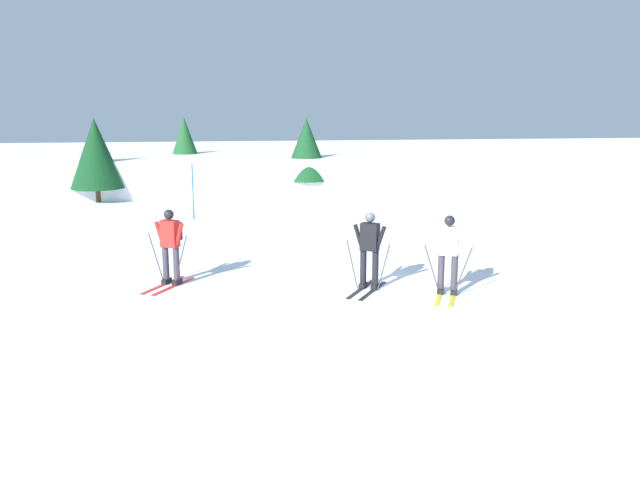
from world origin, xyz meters
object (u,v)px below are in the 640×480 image
trail_marker_pole (193,192)px  skier_black (370,246)px  skier_white (449,251)px  skier_red (171,243)px  conifer_far_right (96,153)px  conifer_far_left (185,146)px  conifer_far_centre (306,149)px

trail_marker_pole → skier_black: bearing=-67.0°
skier_white → trail_marker_pole: (-5.68, 10.41, 0.03)m
skier_red → conifer_far_right: bearing=105.8°
skier_white → conifer_far_left: size_ratio=0.50×
skier_white → skier_black: size_ratio=1.00×
skier_black → conifer_far_right: conifer_far_right is taller
skier_black → skier_red: size_ratio=1.00×
skier_black → conifer_far_left: conifer_far_left is taller
skier_white → skier_red: 6.12m
conifer_far_right → conifer_far_centre: conifer_far_right is taller
skier_red → conifer_far_right: 14.15m
skier_black → conifer_far_centre: conifer_far_centre is taller
trail_marker_pole → conifer_far_right: size_ratio=0.57×
conifer_far_left → conifer_far_centre: size_ratio=1.00×
skier_black → skier_red: bearing=166.6°
skier_white → skier_red: bearing=163.8°
conifer_far_right → skier_black: bearing=-60.7°
skier_red → conifer_far_left: conifer_far_left is taller
skier_white → trail_marker_pole: 11.86m
conifer_far_left → skier_red: bearing=-88.5°
trail_marker_pole → skier_white: bearing=-61.4°
skier_white → conifer_far_right: bearing=122.5°
skier_black → conifer_far_right: size_ratio=0.50×
skier_red → conifer_far_left: 17.64m
skier_white → conifer_far_left: bearing=108.1°
conifer_far_left → conifer_far_right: conifer_far_right is taller
skier_red → conifer_far_centre: (4.95, 14.29, 1.08)m
trail_marker_pole → conifer_far_right: (-4.04, 4.87, 1.02)m
conifer_far_left → conifer_far_right: size_ratio=0.99×
trail_marker_pole → conifer_far_left: bearing=94.1°
skier_black → trail_marker_pole: 10.57m
conifer_far_right → skier_red: bearing=-74.2°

